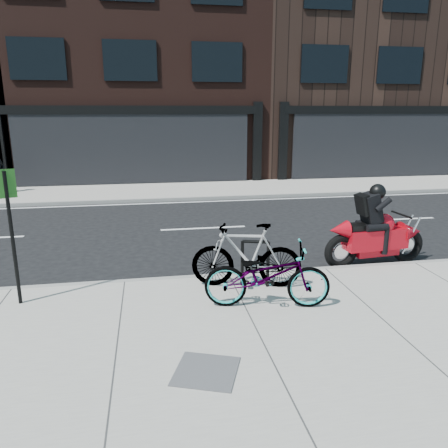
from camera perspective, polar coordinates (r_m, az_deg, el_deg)
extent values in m
plane|color=black|center=(10.49, -1.33, -3.42)|extent=(120.00, 120.00, 0.00)
cube|color=gray|center=(6.00, 6.18, -17.61)|extent=(60.00, 6.00, 0.13)
cube|color=gray|center=(17.96, -5.05, 4.41)|extent=(60.00, 3.50, 0.13)
cube|color=black|center=(24.69, -12.01, 23.73)|extent=(12.00, 10.00, 14.50)
cube|color=black|center=(27.09, 16.29, 20.51)|extent=(12.00, 10.00, 12.50)
cylinder|color=black|center=(7.98, 2.40, -5.17)|extent=(0.06, 0.06, 0.85)
cylinder|color=black|center=(7.96, 5.76, -5.29)|extent=(0.06, 0.06, 0.85)
cylinder|color=black|center=(7.83, 4.13, -2.32)|extent=(0.46, 0.19, 0.06)
imported|color=gray|center=(7.14, 5.65, -6.71)|extent=(2.14, 1.09, 1.07)
imported|color=gray|center=(7.87, 2.94, -4.12)|extent=(2.06, 0.99, 1.19)
torus|color=black|center=(10.43, 22.80, -2.59)|extent=(0.77, 0.23, 0.76)
torus|color=black|center=(9.52, 15.03, -3.51)|extent=(0.77, 0.23, 0.76)
cube|color=#9E0712|center=(9.88, 19.15, -1.77)|extent=(1.42, 0.57, 0.44)
cone|color=#9E0712|center=(10.38, 23.17, -0.99)|extent=(0.56, 0.55, 0.51)
sphere|color=#9E0712|center=(9.90, 20.12, -0.03)|extent=(0.46, 0.46, 0.46)
cube|color=black|center=(9.62, 17.59, -0.37)|extent=(0.66, 0.38, 0.14)
cylinder|color=silver|center=(9.78, 15.28, -3.18)|extent=(0.64, 0.17, 0.10)
cube|color=black|center=(9.62, 18.58, 1.95)|extent=(0.49, 0.46, 0.68)
cube|color=black|center=(9.50, 17.70, 2.43)|extent=(0.30, 0.37, 0.46)
sphere|color=black|center=(9.63, 19.43, 3.99)|extent=(0.33, 0.33, 0.33)
cube|color=#424245|center=(5.69, -2.35, -18.63)|extent=(0.96, 0.96, 0.02)
cylinder|color=black|center=(7.81, -25.89, -1.84)|extent=(0.06, 0.06, 2.22)
cube|color=#1D5518|center=(7.62, -26.65, 4.71)|extent=(0.29, 0.12, 0.45)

